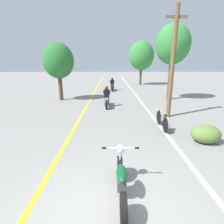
# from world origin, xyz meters

# --- Properties ---
(ground_plane) EXTENTS (120.00, 120.00, 0.00)m
(ground_plane) POSITION_xyz_m (0.00, 0.00, 0.00)
(ground_plane) COLOR gray
(lane_stripe_center) EXTENTS (0.14, 48.00, 0.01)m
(lane_stripe_center) POSITION_xyz_m (-1.70, 12.59, 0.00)
(lane_stripe_center) COLOR yellow
(lane_stripe_center) RESTS_ON ground
(lane_stripe_edge) EXTENTS (0.14, 48.00, 0.01)m
(lane_stripe_edge) POSITION_xyz_m (2.44, 12.59, 0.00)
(lane_stripe_edge) COLOR white
(lane_stripe_edge) RESTS_ON ground
(utility_pole) EXTENTS (1.10, 0.24, 5.79)m
(utility_pole) POSITION_xyz_m (3.32, 6.83, 2.98)
(utility_pole) COLOR brown
(utility_pole) RESTS_ON ground
(roadside_tree_right_near) EXTENTS (2.69, 2.42, 5.94)m
(roadside_tree_right_near) POSITION_xyz_m (4.89, 11.73, 4.35)
(roadside_tree_right_near) COLOR #513A23
(roadside_tree_right_near) RESTS_ON ground
(roadside_tree_right_far) EXTENTS (3.37, 3.03, 5.89)m
(roadside_tree_right_far) POSITION_xyz_m (4.20, 22.13, 3.93)
(roadside_tree_right_far) COLOR #513A23
(roadside_tree_right_far) RESTS_ON ground
(roadside_tree_left) EXTENTS (2.40, 2.16, 4.52)m
(roadside_tree_left) POSITION_xyz_m (-4.10, 11.58, 3.11)
(roadside_tree_left) COLOR #513A23
(roadside_tree_left) RESTS_ON ground
(roadside_bush) EXTENTS (1.10, 0.88, 0.70)m
(roadside_bush) POSITION_xyz_m (3.67, 3.41, 0.35)
(roadside_bush) COLOR #5B7A38
(roadside_bush) RESTS_ON ground
(motorcycle_foreground) EXTENTS (0.91, 1.98, 1.00)m
(motorcycle_foreground) POSITION_xyz_m (0.27, 0.64, 0.43)
(motorcycle_foreground) COLOR black
(motorcycle_foreground) RESTS_ON ground
(motorcycle_rider_lead) EXTENTS (0.50, 2.07, 1.46)m
(motorcycle_rider_lead) POSITION_xyz_m (-0.26, 9.24, 0.55)
(motorcycle_rider_lead) COLOR black
(motorcycle_rider_lead) RESTS_ON ground
(motorcycle_rider_far) EXTENTS (0.50, 2.03, 1.40)m
(motorcycle_rider_far) POSITION_xyz_m (0.18, 16.74, 0.53)
(motorcycle_rider_far) COLOR black
(motorcycle_rider_far) RESTS_ON ground
(bicycle_parked) EXTENTS (0.44, 1.77, 0.80)m
(bicycle_parked) POSITION_xyz_m (2.42, 4.98, 0.37)
(bicycle_parked) COLOR black
(bicycle_parked) RESTS_ON ground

